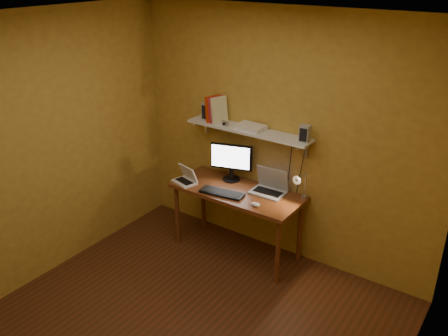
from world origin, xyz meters
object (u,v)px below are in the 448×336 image
Objects in this scene: shelf_camera at (225,124)px; router at (251,127)px; wall_shelf at (248,130)px; mouse at (256,204)px; desk_lamp at (301,184)px; laptop at (270,186)px; keyboard at (222,193)px; speaker_right at (305,134)px; speaker_left at (208,111)px; netbook at (186,178)px; monitor at (231,160)px; desk at (237,197)px.

shelf_camera is 0.28m from router.
wall_shelf reaches higher than mouse.
mouse is at bearing -135.40° from desk_lamp.
mouse is at bearing -84.72° from laptop.
desk_lamp is at bearing 12.24° from keyboard.
keyboard is 2.83× the size of speaker_right.
shelf_camera is (-0.89, -0.05, -0.06)m from speaker_right.
shelf_camera reaches higher than mouse.
speaker_left is at bearing 175.69° from laptop.
laptop reaches higher than netbook.
speaker_left reaches higher than keyboard.
desk_lamp is (0.36, -0.03, 0.14)m from laptop.
laptop is 1.05m from speaker_left.
desk_lamp is 1.01m from shelf_camera.
wall_shelf is 0.42m from monitor.
router is (0.59, 0.35, 0.60)m from netbook.
netbook is 3.19× the size of shelf_camera.
speaker_left is at bearing 175.41° from speaker_right.
desk is at bearing -28.17° from shelf_camera.
desk is 0.41m from monitor.
mouse is 0.84m from speaker_right.
desk_lamp reaches higher than netbook.
monitor is at bearing 99.26° from keyboard.
desk_lamp is 0.50m from speaker_right.
monitor is at bearing 37.74° from shelf_camera.
monitor is at bearing 137.87° from desk.
monitor is 4.47× the size of mouse.
mouse is at bearing -132.40° from speaker_right.
speaker_right is (0.64, 0.19, 0.79)m from desk.
desk_lamp is at bearing -6.28° from router.
desk_lamp is (0.85, -0.05, -0.02)m from monitor.
desk is 14.02× the size of mouse.
monitor is at bearing -174.40° from wall_shelf.
netbook is 0.64× the size of keyboard.
desk is 0.21m from keyboard.
speaker_left reaches higher than mouse.
router is (-0.28, 0.04, 0.58)m from laptop.
keyboard is at bearing -116.09° from desk.
desk is 4.75× the size of netbook.
laptop is 1.87× the size of speaker_left.
desk_lamp reaches higher than desk.
desk_lamp is (0.32, 0.31, 0.19)m from mouse.
router reaches higher than laptop.
keyboard is 0.72m from shelf_camera.
shelf_camera is at bearing 155.51° from mouse.
speaker_right reaches higher than mouse.
mouse is at bearing -48.17° from wall_shelf.
router is at bearing 45.55° from netbook.
monitor is 0.52m from laptop.
desk_lamp is 1.97× the size of speaker_left.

